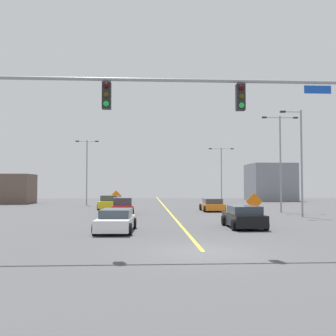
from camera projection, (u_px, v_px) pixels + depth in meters
ground at (203, 252)px, 14.96m from camera, size 128.09×128.09×0.00m
road_centre_stripe at (163, 205)px, 50.45m from camera, size 0.16×71.16×0.01m
traffic_signal_assembly at (111, 110)px, 15.00m from camera, size 15.89×0.44×7.23m
street_lamp_near_right at (300, 158)px, 31.71m from camera, size 1.82×0.24×8.77m
street_lamp_near_left at (87, 167)px, 49.96m from camera, size 2.94×0.24×8.44m
street_lamp_mid_right at (221, 170)px, 58.78m from camera, size 3.80×0.24×8.32m
street_lamp_far_left at (280, 156)px, 37.29m from camera, size 3.52×0.24×9.29m
construction_sign_right_shoulder at (116, 197)px, 45.26m from camera, size 1.31×0.07×2.00m
construction_sign_median_near at (254, 202)px, 30.35m from camera, size 1.33×0.16×1.98m
car_black_passing at (244, 217)px, 23.38m from camera, size 2.08×4.10×1.33m
car_red_near at (123, 207)px, 34.31m from camera, size 2.13×4.37×1.48m
car_orange_approaching at (212, 205)px, 38.64m from camera, size 2.11×4.26×1.26m
car_yellow_distant at (110, 203)px, 41.96m from camera, size 2.33×4.08×1.49m
car_white_mid at (116, 221)px, 21.52m from camera, size 2.18×4.60×1.24m
roadside_building_west at (9, 189)px, 54.84m from camera, size 6.40×5.09×4.18m
roadside_building_east at (270, 182)px, 65.75m from camera, size 7.05×7.77×6.23m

